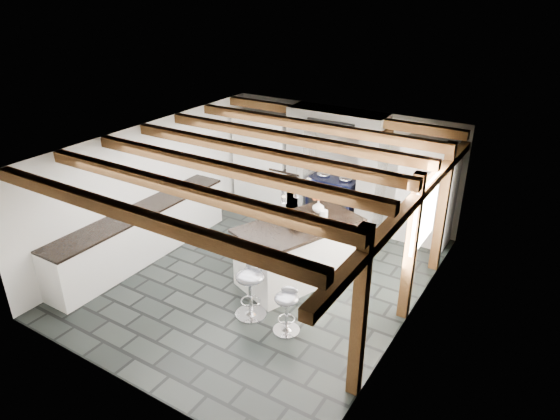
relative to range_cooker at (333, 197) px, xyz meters
The scene contains 6 objects.
ground 2.72m from the range_cooker, 90.00° to the right, with size 6.00×6.00×0.00m, color black.
room_shell 1.52m from the range_cooker, 115.80° to the right, with size 6.00×6.03×6.00m.
range_cooker is the anchor object (origin of this frame).
kitchen_island 2.47m from the range_cooker, 77.10° to the right, with size 1.74×2.30×1.35m.
bar_stool_near 3.90m from the range_cooker, 73.31° to the right, with size 0.44×0.44×0.72m.
bar_stool_far 3.73m from the range_cooker, 82.72° to the right, with size 0.47×0.47×0.87m.
Camera 1 is at (4.11, -6.03, 4.66)m, focal length 32.00 mm.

